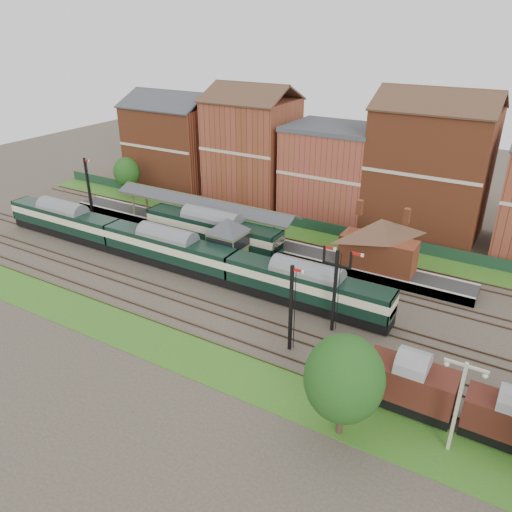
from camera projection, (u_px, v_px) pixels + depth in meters
The scene contains 20 objects.
ground at pixel (235, 286), 52.75m from camera, with size 160.00×160.00×0.00m, color #473D33.
grass_back at pixel (302, 234), 65.15m from camera, with size 90.00×4.50×0.06m, color #2D6619.
grass_front at pixel (161, 343), 43.42m from camera, with size 90.00×5.00×0.06m, color #2D6619.
fence at pixel (308, 224), 66.39m from camera, with size 90.00×0.12×1.50m, color #193823.
platform at pixel (244, 240), 62.39m from camera, with size 55.00×3.40×1.00m, color #2D2D2D.
signal_box at pixel (228, 242), 55.26m from camera, with size 5.40×5.40×6.00m.
brick_hut at pixel (292, 275), 52.46m from camera, with size 3.20×2.64×2.94m.
station_building at pixel (379, 243), 53.09m from camera, with size 8.10×8.10×5.90m.
canopy at pixel (203, 201), 63.38m from camera, with size 26.00×3.89×4.08m.
semaphore_bracket at pixel (336, 285), 43.28m from camera, with size 3.60×0.25×8.18m.
semaphore_platform_end at pixel (88, 185), 70.91m from camera, with size 1.23×0.25×8.00m.
semaphore_siding at pixel (291, 307), 40.92m from camera, with size 1.23×0.25×8.00m.
yard_lamp at pixel (458, 402), 31.08m from camera, with size 2.60×0.22×7.00m.
town_backdrop at pixel (331, 166), 69.20m from camera, with size 69.00×10.00×16.00m.
dmu_train at pixel (168, 248), 55.82m from camera, with size 51.21×2.69×3.93m.
platform_railcar at pixel (212, 230), 60.15m from camera, with size 18.13×2.86×4.18m.
goods_van_a at pixel (410, 384), 35.40m from camera, with size 6.22×2.70×3.77m.
goods_van_b at pixel (509, 420), 32.50m from camera, with size 5.61×2.43×3.40m.
tree_far at pixel (344, 379), 32.10m from camera, with size 5.26×5.26×7.68m.
tree_back at pixel (127, 172), 78.58m from camera, with size 4.08×4.08×5.96m.
Camera 1 is at (25.38, -38.65, 25.66)m, focal length 35.00 mm.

